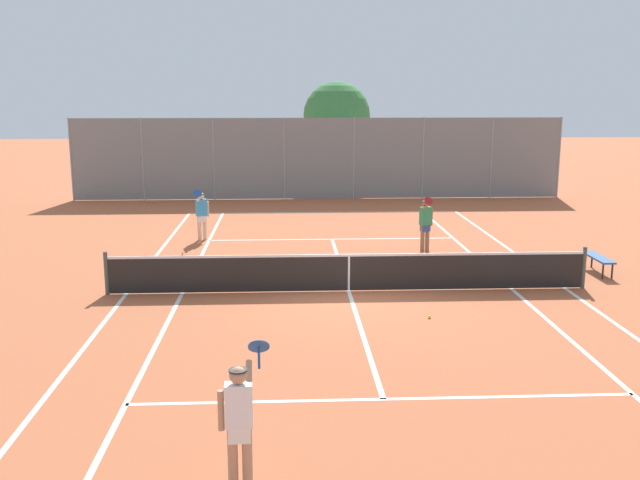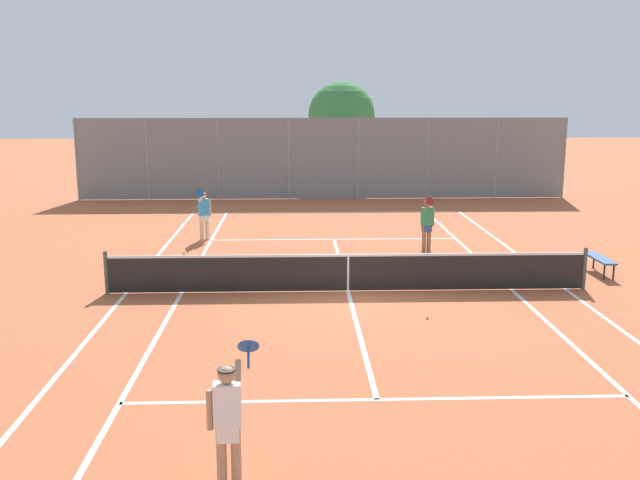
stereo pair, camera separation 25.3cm
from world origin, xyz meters
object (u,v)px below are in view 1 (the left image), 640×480
at_px(player_far_right, 426,221).
at_px(tennis_net, 349,271).
at_px(player_near_side, 239,418).
at_px(tree_behind_left, 337,117).
at_px(loose_tennis_ball_1, 429,317).
at_px(courtside_bench, 598,258).
at_px(loose_tennis_ball_0, 255,274).
at_px(player_far_left, 202,213).

bearing_deg(player_far_right, tennis_net, -121.71).
bearing_deg(player_near_side, tennis_net, 76.38).
height_order(tennis_net, tree_behind_left, tree_behind_left).
bearing_deg(loose_tennis_ball_1, player_far_right, 79.87).
bearing_deg(courtside_bench, player_near_side, -131.35).
height_order(tennis_net, player_near_side, player_near_side).
relative_size(player_near_side, player_far_right, 1.00).
height_order(player_far_right, loose_tennis_ball_1, player_far_right).
relative_size(loose_tennis_ball_1, tree_behind_left, 0.01).
bearing_deg(tennis_net, player_far_right, 58.29).
relative_size(tennis_net, loose_tennis_ball_0, 181.82).
relative_size(player_far_left, tree_behind_left, 0.33).
bearing_deg(tree_behind_left, loose_tennis_ball_0, -101.34).
xyz_separation_m(player_far_left, loose_tennis_ball_0, (1.96, -4.76, -0.89)).
xyz_separation_m(player_near_side, courtside_bench, (9.13, 10.37, -0.52)).
bearing_deg(loose_tennis_ball_0, player_near_side, -88.65).
xyz_separation_m(player_far_left, tree_behind_left, (5.44, 12.61, 2.69)).
bearing_deg(loose_tennis_ball_1, player_far_left, 124.11).
distance_m(tennis_net, player_far_right, 5.33).
height_order(loose_tennis_ball_0, tree_behind_left, tree_behind_left).
xyz_separation_m(courtside_bench, tree_behind_left, (-5.89, 17.62, 3.21)).
height_order(player_far_left, courtside_bench, player_far_left).
bearing_deg(player_far_left, tree_behind_left, 66.65).
distance_m(player_far_right, courtside_bench, 5.19).
relative_size(loose_tennis_ball_0, courtside_bench, 0.04).
bearing_deg(player_near_side, courtside_bench, 48.65).
bearing_deg(player_far_right, loose_tennis_ball_0, -151.90).
bearing_deg(courtside_bench, loose_tennis_ball_1, -145.15).
relative_size(player_far_right, tree_behind_left, 0.33).
xyz_separation_m(tennis_net, loose_tennis_ball_0, (-2.40, 1.75, -0.48)).
bearing_deg(player_near_side, player_far_right, 69.74).
bearing_deg(courtside_bench, loose_tennis_ball_0, 178.47).
bearing_deg(player_far_right, player_near_side, -110.26).
bearing_deg(player_far_right, courtside_bench, -35.86).
bearing_deg(tennis_net, tree_behind_left, 86.76).
height_order(player_far_right, loose_tennis_ball_0, player_far_right).
bearing_deg(courtside_bench, player_far_left, 156.14).
relative_size(tennis_net, loose_tennis_ball_1, 181.82).
bearing_deg(tree_behind_left, player_far_right, -83.33).
distance_m(tennis_net, loose_tennis_ball_0, 3.01).
distance_m(player_far_left, courtside_bench, 12.41).
xyz_separation_m(tennis_net, loose_tennis_ball_1, (1.58, -2.26, -0.48)).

